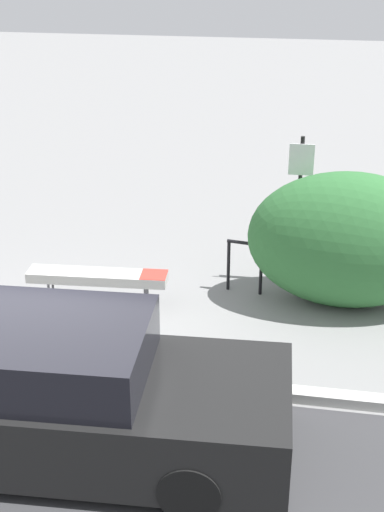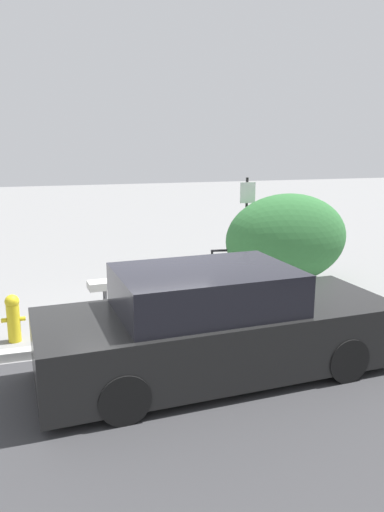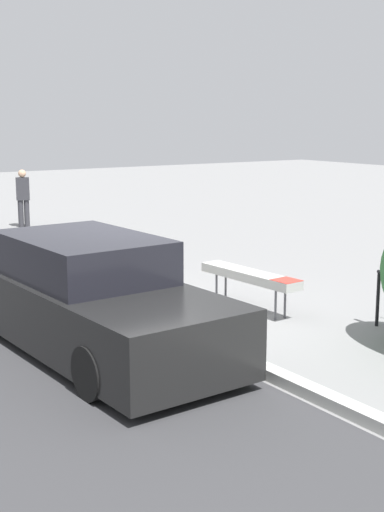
{
  "view_description": "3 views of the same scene",
  "coord_description": "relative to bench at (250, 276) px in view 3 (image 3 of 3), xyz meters",
  "views": [
    {
      "loc": [
        2.97,
        -6.95,
        4.99
      ],
      "look_at": [
        1.47,
        1.68,
        0.95
      ],
      "focal_mm": 50.0,
      "sensor_mm": 36.0,
      "label": 1
    },
    {
      "loc": [
        -1.62,
        -7.16,
        3.07
      ],
      "look_at": [
        0.95,
        1.12,
        1.08
      ],
      "focal_mm": 35.0,
      "sensor_mm": 36.0,
      "label": 2
    },
    {
      "loc": [
        8.63,
        -5.05,
        2.95
      ],
      "look_at": [
        -0.28,
        0.85,
        0.87
      ],
      "focal_mm": 50.0,
      "sensor_mm": 36.0,
      "label": 3
    }
  ],
  "objects": [
    {
      "name": "pedestrian",
      "position": [
        -10.18,
        0.13,
        0.31
      ],
      "size": [
        0.31,
        0.4,
        1.57
      ],
      "rotation": [
        0.0,
        0.0,
        4.36
      ],
      "color": "#333338",
      "rests_on": "ground_plane"
    },
    {
      "name": "parked_car_near",
      "position": [
        0.4,
        -2.93,
        0.13
      ],
      "size": [
        4.83,
        1.97,
        1.47
      ],
      "rotation": [
        0.0,
        0.0,
        0.05
      ],
      "color": "black",
      "rests_on": "ground_plane"
    },
    {
      "name": "fire_hydrant",
      "position": [
        -2.24,
        -0.96,
        -0.12
      ],
      "size": [
        0.36,
        0.22,
        0.77
      ],
      "color": "gold",
      "rests_on": "ground_plane"
    },
    {
      "name": "bench",
      "position": [
        0.0,
        0.0,
        0.0
      ],
      "size": [
        1.99,
        0.49,
        0.62
      ],
      "rotation": [
        0.0,
        0.0,
        0.07
      ],
      "color": "#515156",
      "rests_on": "ground_plane"
    },
    {
      "name": "curb",
      "position": [
        -0.13,
        -1.66,
        -0.47
      ],
      "size": [
        60.0,
        0.2,
        0.13
      ],
      "color": "#B7B7B2",
      "rests_on": "ground_plane"
    },
    {
      "name": "ground_plane",
      "position": [
        -0.13,
        -1.66,
        -0.53
      ],
      "size": [
        60.0,
        60.0,
        0.0
      ],
      "primitive_type": "plane",
      "color": "gray"
    }
  ]
}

